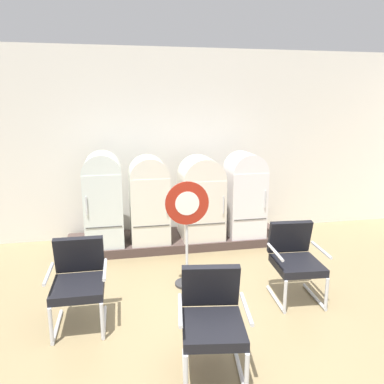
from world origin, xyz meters
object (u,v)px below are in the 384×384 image
Objects in this scene: refrigerator_0 at (103,196)px; armchair_center at (212,316)px; refrigerator_3 at (245,192)px; armchair_left at (79,278)px; refrigerator_1 at (149,197)px; refrigerator_2 at (201,196)px; armchair_right at (295,257)px; sign_stand at (187,232)px.

refrigerator_0 is 3.23m from armchair_center.
refrigerator_3 reaches higher than armchair_left.
refrigerator_3 is at bearing -0.90° from refrigerator_0.
refrigerator_0 is 1.59× the size of armchair_left.
armchair_left is at bearing -115.30° from refrigerator_1.
refrigerator_0 reaches higher than refrigerator_3.
armchair_right is at bearing -69.61° from refrigerator_2.
refrigerator_0 is 1.59× the size of armchair_center.
refrigerator_1 is (0.72, -0.04, -0.04)m from refrigerator_0.
refrigerator_0 reaches higher than armchair_left.
refrigerator_0 is at bearing 176.60° from refrigerator_1.
refrigerator_3 is 1.97m from armchair_right.
refrigerator_2 reaches higher than sign_stand.
refrigerator_3 is at bearing 89.60° from armchair_right.
refrigerator_1 is 1.61m from refrigerator_3.
armchair_right is at bearing -40.41° from refrigerator_0.
armchair_center is at bearing -100.82° from refrigerator_2.
refrigerator_1 reaches higher than sign_stand.
sign_stand is at bearing 156.58° from armchair_right.
refrigerator_1 is 1.03× the size of refrigerator_2.
armchair_center is at bearing -84.61° from refrigerator_1.
refrigerator_3 reaches higher than refrigerator_1.
refrigerator_1 is 1.44m from sign_stand.
refrigerator_1 is at bearing -179.79° from refrigerator_3.
armchair_right is (-0.01, -1.93, -0.37)m from refrigerator_3.
refrigerator_2 is at bearing 48.48° from armchair_left.
refrigerator_3 is 3.27m from armchair_left.
refrigerator_3 reaches higher than refrigerator_2.
refrigerator_2 is 1.47× the size of armchair_left.
sign_stand is at bearing -131.91° from refrigerator_3.
refrigerator_3 is (1.61, 0.01, 0.01)m from refrigerator_1.
armchair_center is at bearing -140.79° from armchair_right.
armchair_left and armchair_right have the same top height.
armchair_left is at bearing -141.89° from refrigerator_3.
refrigerator_2 reaches higher than armchair_right.
armchair_center is at bearing -92.66° from sign_stand.
refrigerator_3 is (2.33, -0.04, -0.03)m from refrigerator_0.
refrigerator_0 is 1.04× the size of refrigerator_3.
refrigerator_3 reaches higher than sign_stand.
refrigerator_0 is at bearing 126.85° from sign_stand.
refrigerator_0 is 1.80m from sign_stand.
armchair_left is 1.58m from armchair_center.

